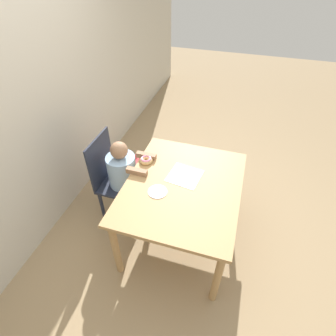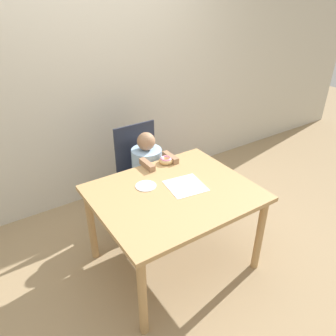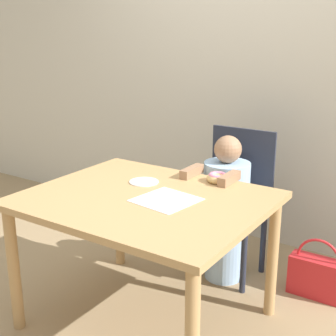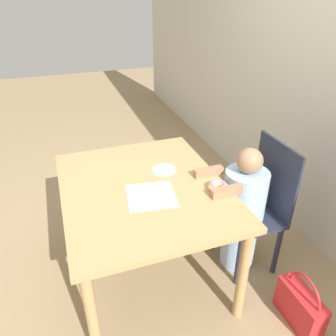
{
  "view_description": "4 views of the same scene",
  "coord_description": "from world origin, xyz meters",
  "px_view_note": "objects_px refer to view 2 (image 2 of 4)",
  "views": [
    {
      "loc": [
        -1.55,
        -0.35,
        2.28
      ],
      "look_at": [
        0.04,
        0.15,
        0.83
      ],
      "focal_mm": 28.0,
      "sensor_mm": 36.0,
      "label": 1
    },
    {
      "loc": [
        -1.16,
        -1.67,
        2.08
      ],
      "look_at": [
        0.04,
        0.15,
        0.83
      ],
      "focal_mm": 35.0,
      "sensor_mm": 36.0,
      "label": 2
    },
    {
      "loc": [
        1.31,
        -1.78,
        1.52
      ],
      "look_at": [
        0.04,
        0.15,
        0.83
      ],
      "focal_mm": 50.0,
      "sensor_mm": 36.0,
      "label": 3
    },
    {
      "loc": [
        1.62,
        -0.42,
        1.8
      ],
      "look_at": [
        0.04,
        0.15,
        0.83
      ],
      "focal_mm": 35.0,
      "sensor_mm": 36.0,
      "label": 4
    }
  ],
  "objects_px": {
    "child_figure": "(148,179)",
    "donut": "(166,160)",
    "chair": "(141,172)",
    "handbag": "(187,185)"
  },
  "relations": [
    {
      "from": "chair",
      "to": "child_figure",
      "type": "xyz_separation_m",
      "value": [
        -0.0,
        -0.12,
        -0.02
      ]
    },
    {
      "from": "child_figure",
      "to": "donut",
      "type": "relative_size",
      "value": 7.51
    },
    {
      "from": "chair",
      "to": "handbag",
      "type": "height_order",
      "value": "chair"
    },
    {
      "from": "handbag",
      "to": "chair",
      "type": "bearing_deg",
      "value": 178.63
    },
    {
      "from": "chair",
      "to": "handbag",
      "type": "bearing_deg",
      "value": -1.37
    },
    {
      "from": "handbag",
      "to": "child_figure",
      "type": "bearing_deg",
      "value": -169.48
    },
    {
      "from": "chair",
      "to": "donut",
      "type": "xyz_separation_m",
      "value": [
        0.06,
        -0.35,
        0.27
      ]
    },
    {
      "from": "chair",
      "to": "donut",
      "type": "relative_size",
      "value": 7.55
    },
    {
      "from": "child_figure",
      "to": "donut",
      "type": "bearing_deg",
      "value": -75.89
    },
    {
      "from": "child_figure",
      "to": "handbag",
      "type": "distance_m",
      "value": 0.65
    }
  ]
}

